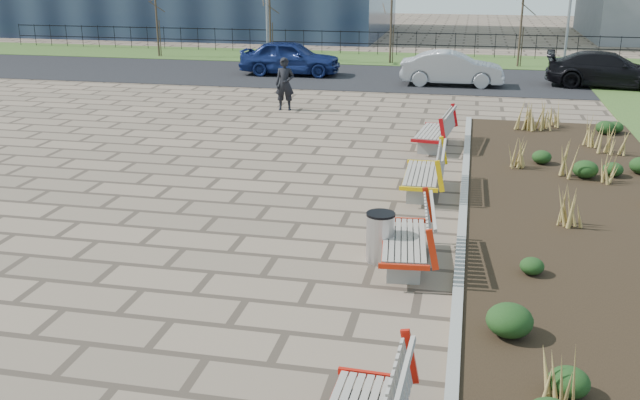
% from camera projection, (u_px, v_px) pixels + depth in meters
% --- Properties ---
extents(ground, '(120.00, 120.00, 0.00)m').
position_uv_depth(ground, '(172.00, 320.00, 10.02)').
color(ground, '#756250').
rests_on(ground, ground).
extents(planting_bed, '(4.50, 18.00, 0.10)m').
position_uv_depth(planting_bed, '(588.00, 226.00, 13.41)').
color(planting_bed, black).
rests_on(planting_bed, ground).
extents(planting_curb, '(0.16, 18.00, 0.15)m').
position_uv_depth(planting_curb, '(463.00, 216.00, 13.86)').
color(planting_curb, gray).
rests_on(planting_curb, ground).
extents(grass_verge_far, '(80.00, 5.00, 0.04)m').
position_uv_depth(grass_verge_far, '(393.00, 59.00, 35.95)').
color(grass_verge_far, '#33511E').
rests_on(grass_verge_far, ground).
extents(road, '(80.00, 7.00, 0.02)m').
position_uv_depth(road, '(378.00, 78.00, 30.40)').
color(road, black).
rests_on(road, ground).
extents(bench_b, '(1.10, 2.18, 1.00)m').
position_uv_depth(bench_b, '(404.00, 237.00, 11.68)').
color(bench_b, red).
rests_on(bench_b, ground).
extents(bench_c, '(0.92, 2.11, 1.00)m').
position_uv_depth(bench_c, '(422.00, 171.00, 15.27)').
color(bench_c, yellow).
rests_on(bench_c, ground).
extents(bench_d, '(1.13, 2.19, 1.00)m').
position_uv_depth(bench_d, '(433.00, 130.00, 18.99)').
color(bench_d, '#AB0B10').
rests_on(bench_d, ground).
extents(litter_bin, '(0.47, 0.47, 0.83)m').
position_uv_depth(litter_bin, '(380.00, 238.00, 11.88)').
color(litter_bin, '#B2B2B7').
rests_on(litter_bin, ground).
extents(pedestrian, '(0.68, 0.49, 1.74)m').
position_uv_depth(pedestrian, '(285.00, 84.00, 23.69)').
color(pedestrian, black).
rests_on(pedestrian, ground).
extents(car_blue, '(4.37, 1.84, 1.48)m').
position_uv_depth(car_blue, '(290.00, 58.00, 30.86)').
color(car_blue, navy).
rests_on(car_blue, road).
extents(car_silver, '(4.07, 1.50, 1.33)m').
position_uv_depth(car_silver, '(452.00, 69.00, 28.29)').
color(car_silver, '#95969C').
rests_on(car_silver, road).
extents(car_black, '(4.86, 2.36, 1.36)m').
position_uv_depth(car_black, '(608.00, 70.00, 27.87)').
color(car_black, black).
rests_on(car_black, road).
extents(tree_a, '(1.40, 1.40, 4.00)m').
position_uv_depth(tree_a, '(156.00, 16.00, 36.27)').
color(tree_a, '#4C3D2D').
rests_on(tree_a, grass_verge_far).
extents(tree_b, '(1.40, 1.40, 4.00)m').
position_uv_depth(tree_b, '(270.00, 18.00, 35.09)').
color(tree_b, '#4C3D2D').
rests_on(tree_b, grass_verge_far).
extents(tree_c, '(1.40, 1.40, 4.00)m').
position_uv_depth(tree_c, '(391.00, 20.00, 33.92)').
color(tree_c, '#4C3D2D').
rests_on(tree_c, grass_verge_far).
extents(tree_d, '(1.40, 1.40, 4.00)m').
position_uv_depth(tree_d, '(521.00, 22.00, 32.74)').
color(tree_d, '#4C3D2D').
rests_on(tree_d, grass_verge_far).
extents(lamp_east, '(0.24, 0.60, 6.00)m').
position_uv_depth(lamp_east, '(571.00, 1.00, 31.56)').
color(lamp_east, gray).
rests_on(lamp_east, grass_verge_far).
extents(railing_fence, '(44.00, 0.10, 1.20)m').
position_uv_depth(railing_fence, '(397.00, 43.00, 37.15)').
color(railing_fence, black).
rests_on(railing_fence, grass_verge_far).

